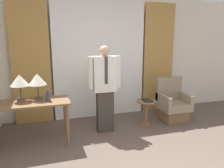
# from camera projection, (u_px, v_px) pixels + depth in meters

# --- Properties ---
(wall_back) EXTENTS (10.00, 0.06, 2.70)m
(wall_back) POSITION_uv_depth(u_px,v_px,m) (99.00, 57.00, 5.00)
(wall_back) COLOR silver
(wall_back) RESTS_ON ground_plane
(curtain_sheer_center) EXTENTS (2.07, 0.06, 2.58)m
(curtain_sheer_center) POSITION_uv_depth(u_px,v_px,m) (100.00, 60.00, 4.89)
(curtain_sheer_center) COLOR white
(curtain_sheer_center) RESTS_ON ground_plane
(curtain_drape_left) EXTENTS (0.77, 0.06, 2.58)m
(curtain_drape_left) POSITION_uv_depth(u_px,v_px,m) (31.00, 63.00, 4.46)
(curtain_drape_left) COLOR #B28442
(curtain_drape_left) RESTS_ON ground_plane
(curtain_drape_right) EXTENTS (0.77, 0.06, 2.58)m
(curtain_drape_right) POSITION_uv_depth(u_px,v_px,m) (158.00, 59.00, 5.31)
(curtain_drape_right) COLOR #B28442
(curtain_drape_right) RESTS_ON ground_plane
(desk) EXTENTS (1.27, 0.57, 0.76)m
(desk) POSITION_uv_depth(u_px,v_px,m) (30.00, 108.00, 3.59)
(desk) COLOR brown
(desk) RESTS_ON ground_plane
(table_lamp_left) EXTENTS (0.30, 0.30, 0.44)m
(table_lamp_left) POSITION_uv_depth(u_px,v_px,m) (20.00, 81.00, 3.56)
(table_lamp_left) COLOR #4C4238
(table_lamp_left) RESTS_ON desk
(table_lamp_right) EXTENTS (0.30, 0.30, 0.44)m
(table_lamp_right) POSITION_uv_depth(u_px,v_px,m) (37.00, 80.00, 3.65)
(table_lamp_right) COLOR #4C4238
(table_lamp_right) RESTS_ON desk
(bottle_near_edge) EXTENTS (0.07, 0.07, 0.20)m
(bottle_near_edge) POSITION_uv_depth(u_px,v_px,m) (48.00, 96.00, 3.59)
(bottle_near_edge) COLOR #2D3851
(bottle_near_edge) RESTS_ON desk
(person) EXTENTS (0.63, 0.21, 1.65)m
(person) POSITION_uv_depth(u_px,v_px,m) (105.00, 86.00, 4.11)
(person) COLOR #38332D
(person) RESTS_ON ground_plane
(armchair) EXTENTS (0.60, 0.57, 0.93)m
(armchair) POSITION_uv_depth(u_px,v_px,m) (173.00, 105.00, 4.78)
(armchair) COLOR brown
(armchair) RESTS_ON ground_plane
(side_table) EXTENTS (0.40, 0.40, 0.54)m
(side_table) POSITION_uv_depth(u_px,v_px,m) (146.00, 109.00, 4.47)
(side_table) COLOR brown
(side_table) RESTS_ON ground_plane
(book) EXTENTS (0.15, 0.24, 0.03)m
(book) POSITION_uv_depth(u_px,v_px,m) (147.00, 100.00, 4.42)
(book) COLOR black
(book) RESTS_ON side_table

